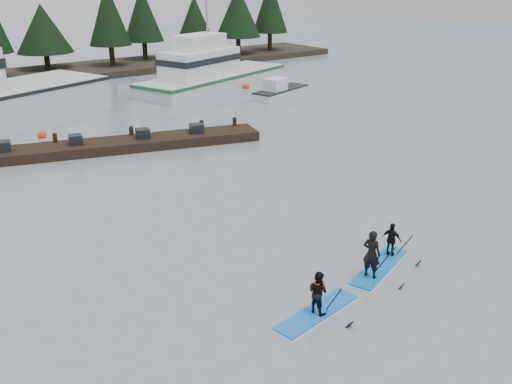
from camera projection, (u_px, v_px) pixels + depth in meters
ground at (373, 280)px, 17.77m from camera, size 160.00×160.00×0.00m
far_shore at (0, 79)px, 48.72m from camera, size 70.00×8.00×0.60m
treeline at (1, 83)px, 48.83m from camera, size 60.00×4.00×8.00m
fishing_boat_medium at (211, 81)px, 46.46m from camera, size 15.22×8.42×8.69m
skiff at (281, 93)px, 43.40m from camera, size 5.58×3.05×0.62m
floating_dock at (115, 145)px, 30.56m from camera, size 15.64×6.69×0.52m
buoy_c at (246, 88)px, 46.58m from camera, size 0.52×0.52×0.52m
buoy_b at (42, 138)px, 32.88m from camera, size 0.52×0.52×0.52m
paddleboard_solo at (318, 300)px, 15.82m from camera, size 3.00×1.18×1.83m
paddleboard_duo at (380, 254)px, 18.17m from camera, size 3.20×1.70×2.18m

